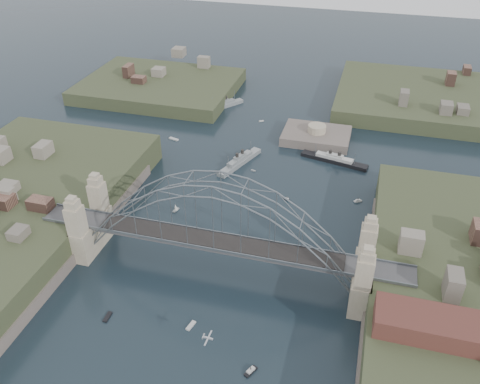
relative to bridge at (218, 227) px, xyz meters
name	(u,v)px	position (x,y,z in m)	size (l,w,h in m)	color
ground	(219,270)	(0.00, 0.00, -12.32)	(500.00, 500.00, 0.00)	black
bridge	(218,227)	(0.00, 0.00, 0.00)	(84.00, 13.80, 24.60)	#474749
shore_west	(2,223)	(-57.32, 0.00, -10.35)	(50.50, 90.00, 12.00)	#363E24
headland_nw	(160,91)	(-55.00, 95.00, -11.82)	(60.00, 45.00, 9.00)	#363E24
headland_ne	(430,104)	(50.00, 110.00, -11.57)	(70.00, 55.00, 9.50)	#363E24
fort_island	(316,141)	(12.00, 70.00, -12.66)	(22.00, 16.00, 9.40)	#60554D
wharf_shed	(432,325)	(44.00, -14.00, -2.32)	(20.00, 8.00, 4.00)	#592D26
naval_cruiser_near	(240,161)	(-8.33, 47.74, -11.41)	(9.23, 19.37, 5.90)	gray
naval_cruiser_far	(224,105)	(-25.62, 87.29, -11.43)	(12.06, 15.09, 5.76)	gray
ocean_liner	(334,160)	(19.57, 56.73, -11.52)	(21.20, 7.52, 5.18)	black
aeroplane	(207,338)	(5.93, -25.26, -4.78)	(1.89, 3.57, 0.52)	#B6B7BE
small_boat_a	(176,208)	(-18.17, 19.26, -11.43)	(1.33, 2.38, 2.38)	beige
small_boat_b	(287,199)	(9.50, 32.11, -12.03)	(1.70, 0.87, 1.43)	beige
small_boat_c	(191,326)	(-0.45, -17.34, -12.17)	(1.43, 2.72, 0.45)	beige
small_boat_d	(358,201)	(28.43, 36.56, -12.04)	(2.22, 1.64, 1.43)	beige
small_boat_e	(174,139)	(-34.13, 57.59, -12.17)	(3.67, 2.10, 0.45)	beige
small_boat_f	(253,171)	(-3.26, 44.71, -12.17)	(1.47, 0.76, 0.45)	beige
small_boat_g	(251,371)	(13.87, -24.65, -12.04)	(2.14, 2.97, 1.43)	beige
small_boat_h	(261,121)	(-8.98, 79.02, -12.17)	(1.74, 1.40, 0.45)	beige
small_boat_i	(341,258)	(26.52, 11.69, -12.17)	(1.49, 2.25, 0.45)	beige
small_boat_j	(108,317)	(-17.72, -19.74, -12.17)	(0.99, 2.79, 0.45)	beige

